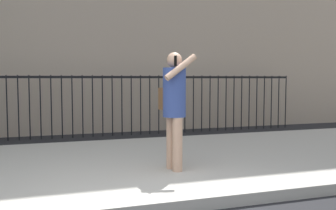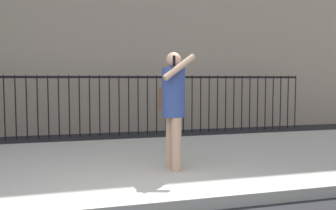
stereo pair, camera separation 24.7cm
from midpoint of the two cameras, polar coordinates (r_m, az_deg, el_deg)
sidewalk at (r=6.27m, az=-7.21°, el=-9.20°), size 28.00×4.40×0.15m
iron_fence at (r=9.79m, az=-10.50°, el=1.13°), size 12.03×0.04×1.60m
pedestrian_on_phone at (r=5.51m, az=2.03°, el=0.49°), size 0.51×0.68×1.75m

